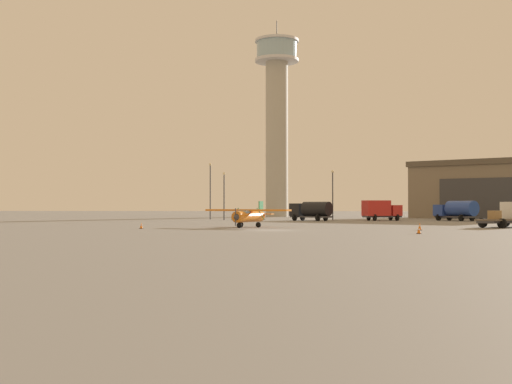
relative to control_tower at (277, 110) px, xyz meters
name	(u,v)px	position (x,y,z in m)	size (l,w,h in m)	color
ground_plane	(272,230)	(2.50, -72.64, -22.15)	(400.00, 400.00, 0.00)	gray
control_tower	(277,110)	(0.00, 0.00, 0.00)	(9.08, 9.08, 40.86)	#B2AD9E
hangar	(499,190)	(41.71, -11.16, -16.92)	(34.71, 32.90, 10.42)	#7A6B56
airplane_orange	(249,215)	(-0.32, -65.00, -20.84)	(9.35, 7.39, 2.81)	orange
truck_fuel_tanker_black	(311,210)	(6.66, -35.18, -20.51)	(6.66, 5.71, 2.90)	#38383D
truck_box_red	(381,210)	(17.30, -33.35, -20.46)	(6.20, 4.33, 3.10)	#38383D
truck_fuel_tanker_blue	(457,210)	(28.57, -34.23, -20.48)	(5.92, 7.12, 3.04)	#38383D
truck_flatbed_white	(509,215)	(27.38, -62.78, -20.83)	(6.65, 6.39, 2.72)	#38383D
light_post_west	(224,191)	(-7.25, -30.66, -17.51)	(0.44, 0.44, 7.67)	#38383D
light_post_east	(333,190)	(10.13, -30.31, -17.36)	(0.44, 0.44, 7.95)	#38383D
light_post_north	(210,186)	(-10.09, -26.47, -16.58)	(0.44, 0.44, 9.45)	#38383D
traffic_cone_near_left	(141,226)	(-10.75, -69.92, -21.84)	(0.36, 0.36, 0.62)	black
traffic_cone_near_right	(419,230)	(14.93, -79.51, -21.84)	(0.36, 0.36, 0.64)	black
traffic_cone_mid_apron	(420,226)	(16.35, -71.92, -21.79)	(0.36, 0.36, 0.73)	black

